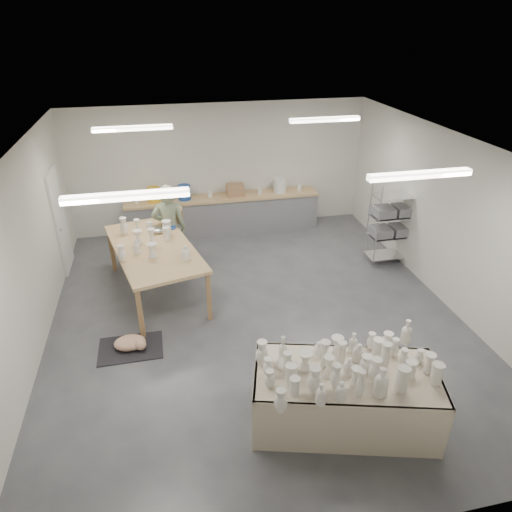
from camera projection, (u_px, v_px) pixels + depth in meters
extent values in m
plane|color=#424449|center=(256.00, 316.00, 8.08)|extent=(8.00, 8.00, 0.00)
cube|color=white|center=(256.00, 148.00, 6.68)|extent=(7.00, 8.00, 0.02)
cube|color=silver|center=(220.00, 168.00, 10.83)|extent=(7.00, 0.02, 3.00)
cube|color=silver|center=(354.00, 438.00, 3.93)|extent=(7.00, 0.02, 3.00)
cube|color=silver|center=(24.00, 262.00, 6.72)|extent=(0.02, 8.00, 3.00)
cube|color=silver|center=(449.00, 221.00, 8.04)|extent=(0.02, 8.00, 3.00)
cube|color=white|center=(60.00, 221.00, 9.18)|extent=(0.05, 0.90, 2.10)
cube|color=white|center=(126.00, 196.00, 5.07)|extent=(1.40, 0.12, 0.08)
cube|color=white|center=(420.00, 175.00, 5.75)|extent=(1.40, 0.12, 0.08)
cube|color=white|center=(133.00, 128.00, 8.09)|extent=(1.40, 0.12, 0.08)
cube|color=white|center=(325.00, 119.00, 8.77)|extent=(1.40, 0.12, 0.08)
cube|color=tan|center=(223.00, 198.00, 10.85)|extent=(4.60, 0.60, 0.06)
cube|color=slate|center=(223.00, 215.00, 11.06)|extent=(4.60, 0.55, 0.84)
cylinder|color=gold|center=(154.00, 195.00, 10.46)|extent=(0.30, 0.30, 0.34)
cylinder|color=#1B4296|center=(184.00, 192.00, 10.59)|extent=(0.30, 0.30, 0.34)
cylinder|color=white|center=(280.00, 185.00, 11.02)|extent=(0.30, 0.30, 0.34)
cube|color=#9C734B|center=(235.00, 190.00, 10.83)|extent=(0.40, 0.30, 0.28)
cylinder|color=white|center=(136.00, 200.00, 10.43)|extent=(0.10, 0.10, 0.14)
cylinder|color=white|center=(210.00, 195.00, 10.75)|extent=(0.10, 0.10, 0.14)
cylinder|color=white|center=(260.00, 191.00, 10.97)|extent=(0.10, 0.10, 0.14)
cylinder|color=white|center=(299.00, 188.00, 11.16)|extent=(0.10, 0.10, 0.14)
cylinder|color=silver|center=(378.00, 229.00, 9.20)|extent=(0.02, 0.02, 1.80)
cylinder|color=silver|center=(415.00, 225.00, 9.36)|extent=(0.02, 0.02, 1.80)
cylinder|color=silver|center=(368.00, 220.00, 9.58)|extent=(0.02, 0.02, 1.80)
cylinder|color=silver|center=(405.00, 217.00, 9.74)|extent=(0.02, 0.02, 1.80)
cube|color=silver|center=(387.00, 255.00, 9.82)|extent=(0.88, 0.48, 0.02)
cube|color=silver|center=(390.00, 236.00, 9.61)|extent=(0.88, 0.48, 0.02)
cube|color=silver|center=(393.00, 216.00, 9.40)|extent=(0.88, 0.48, 0.02)
cube|color=silver|center=(396.00, 195.00, 9.19)|extent=(0.88, 0.48, 0.02)
cube|color=slate|center=(381.00, 231.00, 9.52)|extent=(0.38, 0.42, 0.18)
cube|color=slate|center=(400.00, 230.00, 9.60)|extent=(0.38, 0.42, 0.18)
cube|color=slate|center=(384.00, 211.00, 9.30)|extent=(0.38, 0.42, 0.18)
cube|color=slate|center=(403.00, 210.00, 9.39)|extent=(0.38, 0.42, 0.18)
cube|color=olive|center=(344.00, 400.00, 5.84)|extent=(2.21, 1.44, 0.71)
cube|color=#C1B195|center=(347.00, 374.00, 5.64)|extent=(2.50, 1.66, 0.03)
cube|color=#C1B195|center=(361.00, 430.00, 5.37)|extent=(2.22, 0.64, 0.81)
cube|color=#C1B195|center=(330.00, 370.00, 6.27)|extent=(2.22, 0.64, 0.81)
cube|color=tan|center=(153.00, 248.00, 8.32)|extent=(1.89, 2.87, 0.06)
cube|color=olive|center=(121.00, 313.00, 7.37)|extent=(0.08, 0.08, 0.93)
cube|color=olive|center=(194.00, 304.00, 7.59)|extent=(0.08, 0.08, 0.93)
cube|color=olive|center=(126.00, 245.00, 9.52)|extent=(0.08, 0.08, 0.93)
cube|color=olive|center=(183.00, 240.00, 9.74)|extent=(0.08, 0.08, 0.93)
ellipsoid|color=silver|center=(158.00, 230.00, 8.82)|extent=(0.26, 0.26, 0.12)
cylinder|color=#1B4296|center=(169.00, 227.00, 9.02)|extent=(0.26, 0.26, 0.03)
cylinder|color=white|center=(150.00, 225.00, 9.02)|extent=(0.11, 0.11, 0.12)
cube|color=#9C734B|center=(175.00, 215.00, 9.24)|extent=(0.32, 0.26, 0.28)
cube|color=black|center=(131.00, 348.00, 7.28)|extent=(1.00, 0.70, 0.02)
ellipsoid|color=white|center=(130.00, 342.00, 7.23)|extent=(0.57, 0.47, 0.21)
sphere|color=white|center=(141.00, 345.00, 7.16)|extent=(0.18, 0.18, 0.18)
imported|color=gray|center=(170.00, 228.00, 9.16)|extent=(0.70, 0.49, 1.85)
cylinder|color=#B41926|center=(172.00, 250.00, 9.68)|extent=(0.42, 0.42, 0.04)
cylinder|color=silver|center=(179.00, 256.00, 9.75)|extent=(0.02, 0.02, 0.30)
cylinder|color=silver|center=(170.00, 254.00, 9.87)|extent=(0.02, 0.02, 0.30)
cylinder|color=silver|center=(168.00, 259.00, 9.65)|extent=(0.02, 0.02, 0.30)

